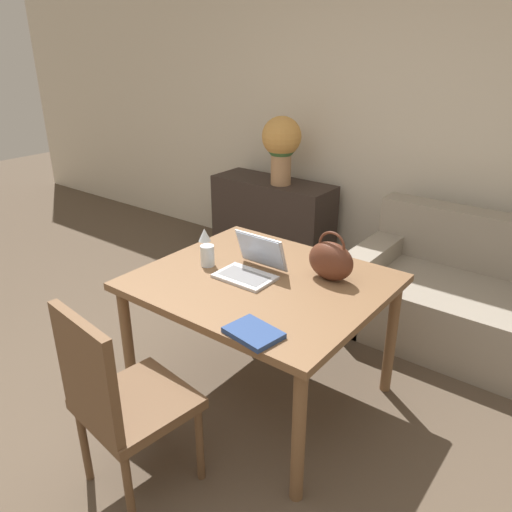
# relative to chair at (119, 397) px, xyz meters

# --- Properties ---
(ground_plane) EXTENTS (14.00, 14.00, 0.00)m
(ground_plane) POSITION_rel_chair_xyz_m (-0.01, 0.09, -0.52)
(ground_plane) COLOR brown
(wall_back) EXTENTS (10.00, 0.06, 2.70)m
(wall_back) POSITION_rel_chair_xyz_m (-0.01, 2.79, 0.83)
(wall_back) COLOR beige
(wall_back) RESTS_ON ground_plane
(dining_table) EXTENTS (1.23, 1.07, 0.74)m
(dining_table) POSITION_rel_chair_xyz_m (0.08, 0.89, 0.14)
(dining_table) COLOR brown
(dining_table) RESTS_ON ground_plane
(chair) EXTENTS (0.49, 0.49, 0.94)m
(chair) POSITION_rel_chair_xyz_m (0.00, 0.00, 0.00)
(chair) COLOR brown
(chair) RESTS_ON ground_plane
(couch) EXTENTS (1.70, 0.86, 0.82)m
(couch) POSITION_rel_chair_xyz_m (0.92, 2.20, -0.24)
(couch) COLOR gray
(couch) RESTS_ON ground_plane
(sideboard) EXTENTS (1.10, 0.40, 0.76)m
(sideboard) POSITION_rel_chair_xyz_m (-0.98, 2.46, -0.14)
(sideboard) COLOR #332823
(sideboard) RESTS_ON ground_plane
(laptop) EXTENTS (0.30, 0.28, 0.21)m
(laptop) POSITION_rel_chair_xyz_m (0.00, 0.91, 0.28)
(laptop) COLOR silver
(laptop) RESTS_ON dining_table
(drinking_glass) EXTENTS (0.08, 0.08, 0.12)m
(drinking_glass) POSITION_rel_chair_xyz_m (-0.26, 0.85, 0.28)
(drinking_glass) COLOR silver
(drinking_glass) RESTS_ON dining_table
(wine_glass) EXTENTS (0.07, 0.07, 0.14)m
(wine_glass) POSITION_rel_chair_xyz_m (-0.41, 0.99, 0.32)
(wine_glass) COLOR silver
(wine_glass) RESTS_ON dining_table
(handbag) EXTENTS (0.25, 0.13, 0.27)m
(handbag) POSITION_rel_chair_xyz_m (0.36, 1.11, 0.33)
(handbag) COLOR #592D1E
(handbag) RESTS_ON dining_table
(flower_vase) EXTENTS (0.33, 0.33, 0.56)m
(flower_vase) POSITION_rel_chair_xyz_m (-0.86, 2.41, 0.59)
(flower_vase) COLOR tan
(flower_vase) RESTS_ON sideboard
(book) EXTENTS (0.25, 0.20, 0.02)m
(book) POSITION_rel_chair_xyz_m (0.37, 0.44, 0.23)
(book) COLOR navy
(book) RESTS_ON dining_table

